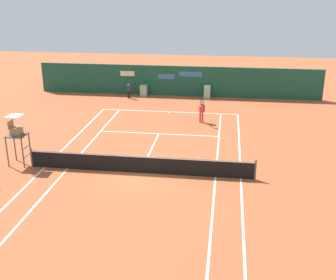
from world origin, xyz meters
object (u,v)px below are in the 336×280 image
Objects in this scene: ball_kid_centre_post at (129,90)px; player_on_baseline at (202,110)px; umpire_chair at (16,133)px; tennis_ball_by_sideline at (93,133)px; tennis_ball_mid_court at (193,136)px.

player_on_baseline is at bearing 147.78° from ball_kid_centre_post.
umpire_chair is at bearing 17.67° from player_on_baseline.
umpire_chair is 1.55× the size of player_on_baseline.
ball_kid_centre_post is at bearing 88.48° from tennis_ball_by_sideline.
player_on_baseline is 9.08m from ball_kid_centre_post.
tennis_ball_by_sideline and tennis_ball_mid_court have the same top height.
tennis_ball_by_sideline is 6.63m from tennis_ball_mid_court.
player_on_baseline is at bearing 26.99° from tennis_ball_by_sideline.
player_on_baseline is 3.25m from tennis_ball_mid_court.
tennis_ball_mid_court is (-0.36, -3.10, -0.91)m from player_on_baseline.
player_on_baseline is 26.43× the size of tennis_ball_by_sideline.
umpire_chair is at bearing -147.15° from tennis_ball_mid_court.
umpire_chair reaches higher than ball_kid_centre_post.
umpire_chair is at bearing 89.54° from ball_kid_centre_post.
player_on_baseline is at bearing 133.46° from umpire_chair.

